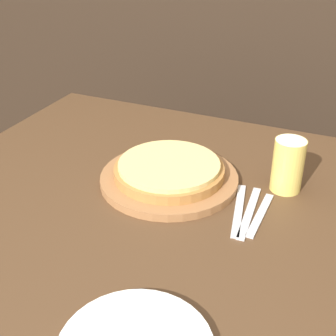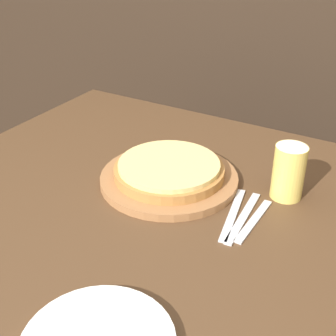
# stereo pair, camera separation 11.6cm
# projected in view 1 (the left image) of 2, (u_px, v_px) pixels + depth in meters

# --- Properties ---
(dining_table) EXTENTS (1.18, 1.09, 0.77)m
(dining_table) POSITION_uv_depth(u_px,v_px,m) (153.00, 321.00, 1.28)
(dining_table) COLOR #4C331E
(dining_table) RESTS_ON ground_plane
(pizza_on_board) EXTENTS (0.35, 0.35, 0.06)m
(pizza_on_board) POSITION_uv_depth(u_px,v_px,m) (168.00, 173.00, 1.17)
(pizza_on_board) COLOR #99663D
(pizza_on_board) RESTS_ON dining_table
(beer_glass) EXTENTS (0.08, 0.08, 0.13)m
(beer_glass) POSITION_uv_depth(u_px,v_px,m) (288.00, 163.00, 1.12)
(beer_glass) COLOR #E5C65B
(beer_glass) RESTS_ON dining_table
(fork) EXTENTS (0.06, 0.21, 0.00)m
(fork) POSITION_uv_depth(u_px,v_px,m) (239.00, 210.00, 1.07)
(fork) COLOR silver
(fork) RESTS_ON dining_table
(dinner_knife) EXTENTS (0.04, 0.21, 0.00)m
(dinner_knife) POSITION_uv_depth(u_px,v_px,m) (249.00, 212.00, 1.06)
(dinner_knife) COLOR silver
(dinner_knife) RESTS_ON dining_table
(spoon) EXTENTS (0.02, 0.18, 0.00)m
(spoon) POSITION_uv_depth(u_px,v_px,m) (260.00, 215.00, 1.05)
(spoon) COLOR silver
(spoon) RESTS_ON dining_table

